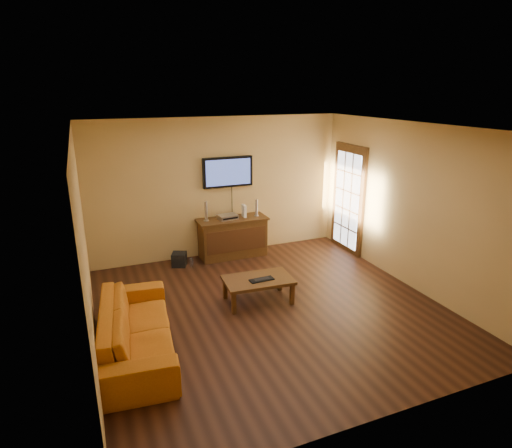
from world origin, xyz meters
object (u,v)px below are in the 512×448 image
game_console (244,211)px  bottle (191,263)px  television (228,172)px  subwoofer (179,259)px  media_console (233,237)px  speaker_right (257,208)px  sofa (136,321)px  keyboard (262,280)px  coffee_table (258,281)px  speaker_left (206,212)px  av_receiver (228,217)px

game_console → bottle: bearing=-165.2°
television → subwoofer: television is taller
bottle → game_console: bearing=12.8°
media_console → speaker_right: (0.50, -0.01, 0.54)m
sofa → television: bearing=-32.1°
speaker_right → bottle: 1.66m
bottle → keyboard: 1.93m
coffee_table → sofa: bearing=-161.6°
media_console → television: (-0.00, 0.22, 1.26)m
media_console → speaker_right: speaker_right is taller
bottle → keyboard: size_ratio=0.48×
sofa → bottle: size_ratio=11.72×
sofa → game_console: size_ratio=8.93×
sofa → speaker_left: bearing=-26.7°
keyboard → subwoofer: bearing=114.0°
speaker_right → av_receiver: speaker_right is taller
coffee_table → speaker_right: size_ratio=3.25×
subwoofer → bottle: (0.20, -0.15, -0.04)m
coffee_table → speaker_left: bearing=97.0°
media_console → subwoofer: (-1.10, -0.09, -0.26)m
keyboard → av_receiver: bearing=85.9°
media_console → coffee_table: bearing=-97.8°
bottle → keyboard: keyboard is taller
television → bottle: 1.87m
television → keyboard: bearing=-96.0°
game_console → bottle: size_ratio=1.31×
coffee_table → speaker_left: speaker_left is taller
speaker_left → keyboard: 2.16m
television → speaker_left: size_ratio=2.59×
game_console → sofa: bearing=-131.0°
television → sofa: size_ratio=0.46×
sofa → coffee_table: bearing=-65.8°
sofa → speaker_left: 3.17m
speaker_left → speaker_right: (1.01, -0.05, -0.02)m
keyboard → speaker_left: bearing=97.5°
speaker_left → subwoofer: size_ratio=1.50×
speaker_left → game_console: 0.77m
speaker_left → av_receiver: speaker_left is taller
keyboard → speaker_right: bearing=69.8°
speaker_left → coffee_table: bearing=-83.0°
television → bottle: size_ratio=5.39×
media_console → coffee_table: size_ratio=1.26×
speaker_right → av_receiver: 0.61m
media_console → subwoofer: media_console is taller
av_receiver → subwoofer: av_receiver is taller
sofa → keyboard: size_ratio=5.65×
media_console → keyboard: media_console is taller
game_console → speaker_left: bearing=-179.3°
av_receiver → game_console: (0.35, 0.01, 0.08)m
media_console → speaker_right: 0.74m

